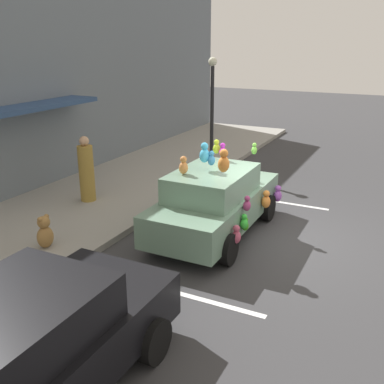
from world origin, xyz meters
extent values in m
plane|color=#38383A|center=(0.00, 0.00, 0.00)|extent=(60.00, 60.00, 0.00)
cube|color=gray|center=(0.00, 5.00, 0.07)|extent=(24.00, 4.00, 0.15)
cube|color=slate|center=(0.00, 7.15, 3.20)|extent=(24.00, 0.30, 6.40)
cube|color=navy|center=(-0.03, 6.60, 2.55)|extent=(3.60, 1.10, 0.12)
cube|color=silver|center=(2.36, 1.00, 0.00)|extent=(0.12, 3.60, 0.01)
cube|color=silver|center=(-2.98, 1.00, 0.00)|extent=(0.12, 3.60, 0.01)
cube|color=gray|center=(-0.31, 1.27, 0.64)|extent=(4.13, 1.66, 0.68)
cube|color=gray|center=(-0.51, 1.27, 1.26)|extent=(2.15, 1.46, 0.56)
cylinder|color=black|center=(0.97, 2.10, 0.32)|extent=(0.64, 0.22, 0.64)
cylinder|color=black|center=(0.97, 0.44, 0.32)|extent=(0.64, 0.22, 0.64)
cylinder|color=black|center=(-1.59, 2.10, 0.32)|extent=(0.64, 0.22, 0.64)
cylinder|color=black|center=(-1.59, 0.44, 0.32)|extent=(0.64, 0.22, 0.64)
ellipsoid|color=#3B8BC7|center=(-0.52, 1.30, 1.77)|extent=(0.19, 0.15, 0.22)
sphere|color=#3B8BC7|center=(-0.52, 1.30, 1.92)|extent=(0.12, 0.12, 0.12)
ellipsoid|color=#972E8A|center=(0.48, 1.28, 1.15)|extent=(0.28, 0.23, 0.33)
sphere|color=#972E8A|center=(0.48, 1.28, 1.37)|extent=(0.18, 0.18, 0.18)
ellipsoid|color=#CF2FC4|center=(0.37, 1.41, 1.75)|extent=(0.19, 0.15, 0.22)
sphere|color=#CF2FC4|center=(0.37, 1.41, 1.90)|extent=(0.12, 0.12, 0.12)
ellipsoid|color=#70C842|center=(0.53, 0.70, 1.83)|extent=(0.16, 0.13, 0.18)
sphere|color=#70C842|center=(0.53, 0.70, 1.95)|extent=(0.10, 0.10, 0.10)
ellipsoid|color=#2AC760|center=(0.95, 1.57, 1.13)|extent=(0.25, 0.21, 0.30)
sphere|color=#2AC760|center=(0.95, 1.57, 1.34)|extent=(0.16, 0.16, 0.16)
ellipsoid|color=#41B5E9|center=(-0.56, 1.44, 1.87)|extent=(0.25, 0.21, 0.30)
sphere|color=#41B5E9|center=(-0.56, 1.44, 2.07)|extent=(0.16, 0.16, 0.16)
ellipsoid|color=purple|center=(1.44, 0.33, 0.49)|extent=(0.25, 0.20, 0.29)
sphere|color=purple|center=(1.44, 0.33, 0.70)|extent=(0.16, 0.16, 0.16)
ellipsoid|color=green|center=(-0.92, 0.36, 0.63)|extent=(0.18, 0.15, 0.22)
sphere|color=green|center=(-0.92, 0.36, 0.78)|extent=(0.12, 0.12, 0.12)
ellipsoid|color=#389C1B|center=(-0.82, 0.37, 0.54)|extent=(0.17, 0.14, 0.20)
sphere|color=#389C1B|center=(-0.82, 0.37, 0.67)|extent=(0.11, 0.11, 0.11)
ellipsoid|color=teal|center=(0.62, 1.67, 1.11)|extent=(0.22, 0.18, 0.26)
sphere|color=teal|center=(0.62, 1.67, 1.29)|extent=(0.14, 0.14, 0.14)
ellipsoid|color=#BF561F|center=(-1.35, 1.35, 1.14)|extent=(0.26, 0.21, 0.31)
sphere|color=#BF561F|center=(-1.35, 1.35, 1.35)|extent=(0.17, 0.17, 0.17)
ellipsoid|color=#B34863|center=(-1.40, 0.34, 0.53)|extent=(0.23, 0.18, 0.27)
sphere|color=#B34863|center=(-1.40, 0.34, 0.71)|extent=(0.14, 0.14, 0.14)
ellipsoid|color=orange|center=(0.46, 0.34, 0.66)|extent=(0.25, 0.20, 0.29)
sphere|color=orange|center=(0.46, 0.34, 0.86)|extent=(0.16, 0.16, 0.16)
ellipsoid|color=orange|center=(-1.19, 0.73, 1.92)|extent=(0.27, 0.22, 0.32)
sphere|color=orange|center=(-1.19, 0.73, 2.13)|extent=(0.17, 0.17, 0.17)
ellipsoid|color=#D28543|center=(-1.05, 1.69, 1.69)|extent=(0.22, 0.18, 0.26)
sphere|color=#D28543|center=(-1.05, 1.69, 1.87)|extent=(0.14, 0.14, 0.14)
ellipsoid|color=#7D5BDC|center=(0.83, 0.82, 1.10)|extent=(0.20, 0.16, 0.23)
sphere|color=#7D5BDC|center=(0.83, 0.82, 1.26)|extent=(0.13, 0.13, 0.13)
ellipsoid|color=#C3E82E|center=(0.42, 1.59, 1.79)|extent=(0.19, 0.16, 0.23)
sphere|color=#C3E82E|center=(0.42, 1.59, 1.95)|extent=(0.12, 0.12, 0.12)
ellipsoid|color=#9E396C|center=(-0.80, 0.36, 0.98)|extent=(0.19, 0.16, 0.23)
sphere|color=#9E396C|center=(-0.80, 0.36, 1.14)|extent=(0.12, 0.12, 0.12)
ellipsoid|color=#922F87|center=(0.76, 1.11, 1.10)|extent=(0.20, 0.16, 0.24)
sphere|color=#922F87|center=(0.76, 1.11, 1.27)|extent=(0.13, 0.13, 0.13)
cube|color=black|center=(-5.92, 1.20, 0.64)|extent=(4.10, 1.83, 0.68)
cube|color=black|center=(-6.13, 1.20, 1.26)|extent=(2.13, 1.61, 0.56)
cylinder|color=black|center=(-4.65, 2.11, 0.32)|extent=(0.64, 0.22, 0.64)
cylinder|color=black|center=(-4.65, 0.28, 0.32)|extent=(0.64, 0.22, 0.64)
ellipsoid|color=#9E723D|center=(-2.85, 3.97, 0.38)|extent=(0.37, 0.31, 0.46)
sphere|color=#9E723D|center=(-2.85, 3.97, 0.71)|extent=(0.26, 0.26, 0.26)
sphere|color=#9E723D|center=(-2.94, 3.97, 0.80)|extent=(0.11, 0.11, 0.11)
sphere|color=#9E723D|center=(-2.76, 3.97, 0.80)|extent=(0.11, 0.11, 0.11)
cylinder|color=black|center=(4.42, 3.50, 1.78)|extent=(0.12, 0.12, 3.27)
sphere|color=#EAEACC|center=(4.42, 3.50, 3.56)|extent=(0.28, 0.28, 0.28)
cylinder|color=olive|center=(-0.17, 5.03, 0.89)|extent=(0.40, 0.40, 1.48)
sphere|color=tan|center=(-0.17, 5.03, 1.76)|extent=(0.25, 0.25, 0.25)
camera|label=1|loc=(-9.00, -2.48, 4.22)|focal=41.87mm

